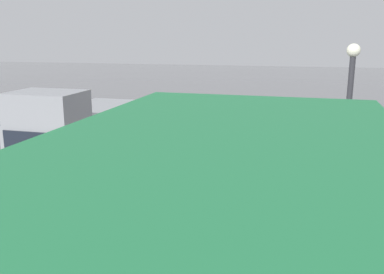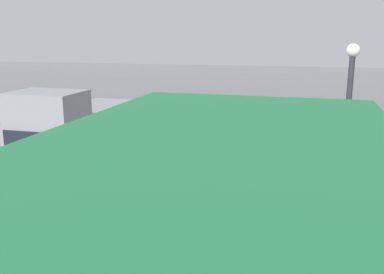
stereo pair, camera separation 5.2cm
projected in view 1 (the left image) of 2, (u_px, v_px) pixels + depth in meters
name	position (u px, v px, depth m)	size (l,w,h in m)	color
ground_plane	(206.00, 168.00, 13.10)	(90.00, 90.00, 0.00)	#5B5B5E
slush_patch_near_cluster	(285.00, 192.00, 11.08)	(1.32, 1.32, 0.01)	silver
slush_patch_mid_street	(158.00, 186.00, 11.52)	(1.65, 1.65, 0.01)	#ADAFB5
slush_patch_far_side	(50.00, 203.00, 10.40)	(2.90, 2.90, 0.01)	#ADAFB5
cargo_van_parked_right	(81.00, 131.00, 12.77)	(2.31, 5.39, 2.60)	gray
shopping_cart_vendor	(210.00, 147.00, 13.36)	(0.79, 0.96, 1.02)	red
hand_dolly_boxes	(183.00, 139.00, 13.15)	(0.60, 0.76, 1.59)	#515156
pedestrian_pink_side	(181.00, 123.00, 12.09)	(1.04, 1.04, 2.15)	black
pedestrian_black_side	(212.00, 111.00, 13.88)	(1.04, 1.04, 2.15)	black
pedestrian_white_side	(246.00, 120.00, 12.50)	(1.04, 1.04, 2.15)	black
pedestrian_far_side	(176.00, 115.00, 13.17)	(1.04, 1.04, 2.15)	black
street_lamp	(348.00, 115.00, 8.98)	(0.28, 0.28, 3.86)	#2D2D33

